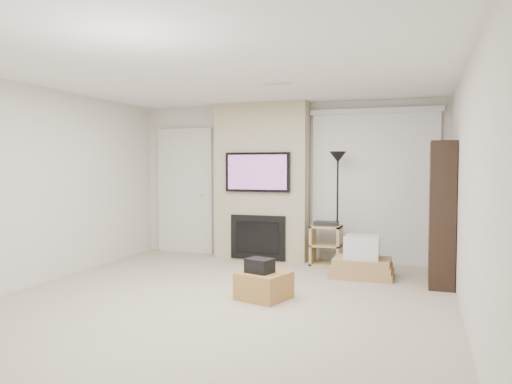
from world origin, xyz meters
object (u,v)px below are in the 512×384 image
(floor_lamp, at_px, (338,176))
(av_stand, at_px, (326,242))
(box_stack, at_px, (362,261))
(bookshelf, at_px, (442,214))
(ottoman, at_px, (264,286))

(floor_lamp, xyz_separation_m, av_stand, (-0.17, -0.01, -1.00))
(floor_lamp, xyz_separation_m, box_stack, (0.45, -0.66, -1.14))
(box_stack, bearing_deg, floor_lamp, 123.96)
(av_stand, bearing_deg, bookshelf, -25.97)
(floor_lamp, xyz_separation_m, bookshelf, (1.44, -0.80, -0.45))
(floor_lamp, height_order, bookshelf, bookshelf)
(bookshelf, bearing_deg, ottoman, -144.64)
(av_stand, bearing_deg, ottoman, -98.16)
(floor_lamp, height_order, box_stack, floor_lamp)
(av_stand, relative_size, bookshelf, 0.37)
(av_stand, xyz_separation_m, bookshelf, (1.61, -0.78, 0.55))
(ottoman, xyz_separation_m, bookshelf, (1.91, 1.36, 0.75))
(ottoman, bearing_deg, floor_lamp, 77.63)
(bookshelf, bearing_deg, box_stack, 172.37)
(av_stand, bearing_deg, box_stack, -46.72)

